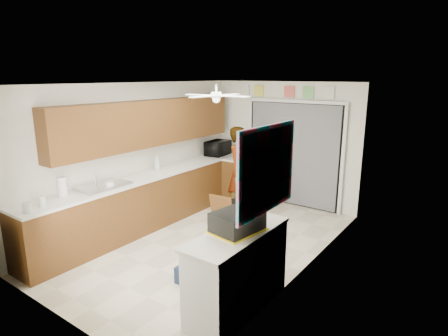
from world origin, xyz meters
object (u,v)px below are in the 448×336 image
Objects in this scene: cardboard_box at (215,287)px; navy_crate at (192,275)px; soap_bottle at (157,162)px; suitcase at (237,221)px; dog at (237,207)px; man at (240,172)px; microwave at (218,148)px; cup at (110,185)px; paper_towel_roll at (62,187)px.

cardboard_box is 0.44m from navy_crate.
suitcase is at bearing -28.02° from soap_bottle.
soap_bottle reaches higher than dog.
soap_bottle is 3.11m from suitcase.
dog is at bearing -170.51° from man.
microwave is 1.41× the size of cardboard_box.
dog reaches higher than cardboard_box.
man is (1.00, -0.64, -0.24)m from microwave.
navy_crate is 0.64× the size of dog.
cardboard_box reaches higher than navy_crate.
soap_bottle is 0.70× the size of cardboard_box.
microwave is 2.00× the size of soap_bottle.
suitcase is at bearing -4.66° from cup.
cardboard_box is 0.71× the size of dog.
microwave is 3.56m from paper_towel_roll.
man is 3.06× the size of dog.
man is at bearing 68.82° from cup.
man is (1.11, 2.92, -0.23)m from paper_towel_roll.
dog is at bearing 66.07° from cup.
man is (0.88, 2.28, -0.14)m from cup.
paper_towel_roll reaches higher than cardboard_box.
navy_crate is (1.84, -3.03, -0.98)m from microwave.
navy_crate is at bearing -155.22° from microwave.
cardboard_box is at bearing -31.03° from soap_bottle.
suitcase is (2.60, -3.12, -0.04)m from microwave.
navy_crate is at bearing -34.66° from soap_bottle.
cardboard_box is 2.61m from dog.
cup is 0.07× the size of man.
cup is at bearing 176.07° from navy_crate.
cardboard_box is (2.43, -1.46, -0.96)m from soap_bottle.
man is at bearing -129.15° from microwave.
suitcase reaches higher than cup.
man reaches higher than dog.
navy_crate is 2.65m from man.
suitcase is (2.75, -1.46, -0.03)m from soap_bottle.
man is at bearing 109.45° from navy_crate.
paper_towel_roll is at bearing -161.71° from suitcase.
man reaches higher than soap_bottle.
paper_towel_roll reaches higher than dog.
paper_towel_roll is at bearing 153.52° from man.
paper_towel_roll reaches higher than suitcase.
microwave is 4.48× the size of cup.
cup is 2.34m from cardboard_box.
microwave is 4.06m from suitcase.
navy_crate is (-0.43, 0.08, -0.01)m from cardboard_box.
cardboard_box is (-0.32, 0.00, -0.93)m from suitcase.
man is at bearing 41.53° from soap_bottle.
navy_crate is at bearing -166.18° from man.
paper_towel_roll is 0.52× the size of suitcase.
dog is at bearing 118.17° from cardboard_box.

